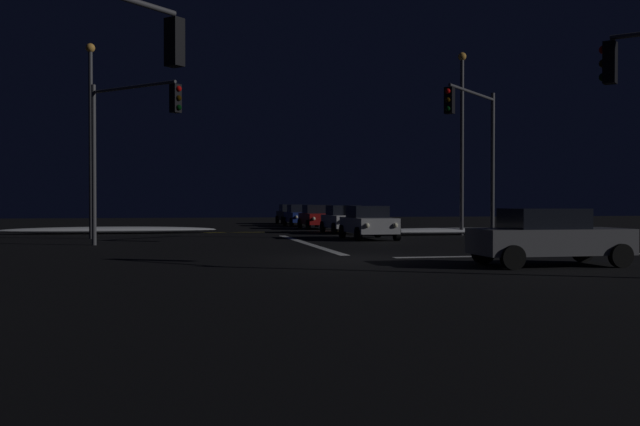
{
  "coord_description": "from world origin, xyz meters",
  "views": [
    {
      "loc": [
        -5.4,
        -21.26,
        1.74
      ],
      "look_at": [
        1.33,
        11.87,
        1.23
      ],
      "focal_mm": 39.8,
      "sensor_mm": 36.0,
      "label": 1
    }
  ],
  "objects": [
    {
      "name": "crosswalk_bar_east",
      "position": [
        8.37,
        0.0,
        0.0
      ],
      "size": [
        14.16,
        0.4,
        0.01
      ],
      "color": "white",
      "rests_on": "ground"
    },
    {
      "name": "sedan_red",
      "position": [
        3.65,
        24.19,
        0.8
      ],
      "size": [
        2.02,
        4.33,
        1.57
      ],
      "color": "maroon",
      "rests_on": "ground"
    },
    {
      "name": "sedan_blue",
      "position": [
        3.44,
        29.46,
        0.8
      ],
      "size": [
        2.02,
        4.33,
        1.57
      ],
      "color": "navy",
      "rests_on": "ground"
    },
    {
      "name": "streetlamp_left_near",
      "position": [
        -9.37,
        13.87,
        5.33
      ],
      "size": [
        0.44,
        0.44,
        9.27
      ],
      "color": "#424247",
      "rests_on": "ground"
    },
    {
      "name": "snow_bank_right_curb",
      "position": [
        9.07,
        14.42,
        0.19
      ],
      "size": [
        11.51,
        1.5,
        0.38
      ],
      "color": "white",
      "rests_on": "ground"
    },
    {
      "name": "sedan_gray_crossing",
      "position": [
        4.58,
        -3.54,
        0.8
      ],
      "size": [
        4.33,
        2.02,
        1.57
      ],
      "color": "slate",
      "rests_on": "ground"
    },
    {
      "name": "streetlamp_right_near",
      "position": [
        9.37,
        13.87,
        5.51
      ],
      "size": [
        0.44,
        0.44,
        9.63
      ],
      "color": "#424247",
      "rests_on": "ground"
    },
    {
      "name": "centre_line_ns",
      "position": [
        0.0,
        19.87,
        0.0
      ],
      "size": [
        22.0,
        0.15,
        0.01
      ],
      "color": "yellow",
      "rests_on": "ground"
    },
    {
      "name": "snow_bank_left_curb",
      "position": [
        -9.07,
        19.46,
        0.2
      ],
      "size": [
        11.78,
        1.5,
        0.39
      ],
      "color": "white",
      "rests_on": "ground"
    },
    {
      "name": "traffic_signal_sw",
      "position": [
        -7.27,
        -7.27,
        4.28
      ],
      "size": [
        3.56,
        3.56,
        6.15
      ],
      "color": "#4C4C51",
      "rests_on": "ground"
    },
    {
      "name": "ground",
      "position": [
        0.0,
        0.0,
        -0.05
      ],
      "size": [
        120.0,
        120.0,
        0.1
      ],
      "primitive_type": "cube",
      "color": "black"
    },
    {
      "name": "sedan_silver",
      "position": [
        3.45,
        10.92,
        0.8
      ],
      "size": [
        2.02,
        4.33,
        1.57
      ],
      "color": "#B7B7BC",
      "rests_on": "ground"
    },
    {
      "name": "traffic_signal_ne",
      "position": [
        7.22,
        7.22,
        4.65
      ],
      "size": [
        3.8,
        3.8,
        6.69
      ],
      "color": "#4C4C51",
      "rests_on": "ground"
    },
    {
      "name": "stop_line_north",
      "position": [
        0.0,
        8.27,
        0.0
      ],
      "size": [
        0.35,
        14.16,
        0.01
      ],
      "color": "white",
      "rests_on": "ground"
    },
    {
      "name": "sedan_white",
      "position": [
        3.84,
        17.54,
        0.8
      ],
      "size": [
        2.02,
        4.33,
        1.57
      ],
      "color": "silver",
      "rests_on": "ground"
    },
    {
      "name": "traffic_signal_nw",
      "position": [
        -7.3,
        7.3,
        4.5
      ],
      "size": [
        3.57,
        3.57,
        6.49
      ],
      "color": "#4C4C51",
      "rests_on": "ground"
    },
    {
      "name": "sedan_black",
      "position": [
        3.63,
        34.93,
        0.8
      ],
      "size": [
        2.02,
        4.33,
        1.57
      ],
      "color": "black",
      "rests_on": "ground"
    }
  ]
}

